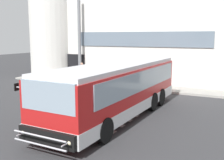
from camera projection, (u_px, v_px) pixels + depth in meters
ground_plane at (92, 99)px, 18.00m from camera, size 80.00×90.00×0.02m
bay_paint_stripes at (83, 120)px, 13.40m from camera, size 4.40×3.96×0.01m
terminal_building at (144, 35)px, 27.81m from camera, size 19.28×13.80×8.43m
boarding_curb at (122, 86)px, 22.22m from camera, size 21.48×2.00×0.15m
entry_support_column at (79, 40)px, 24.14m from camera, size 0.28×0.28×7.18m
bus_main_foreground at (117, 91)px, 13.73m from camera, size 3.35×10.86×2.70m
passenger_near_column at (82, 71)px, 23.43m from camera, size 0.51×0.51×1.68m
passenger_by_doorway at (97, 72)px, 23.14m from camera, size 0.57×0.32×1.68m
safety_bollard_yellow at (127, 84)px, 20.67m from camera, size 0.18×0.18×0.90m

